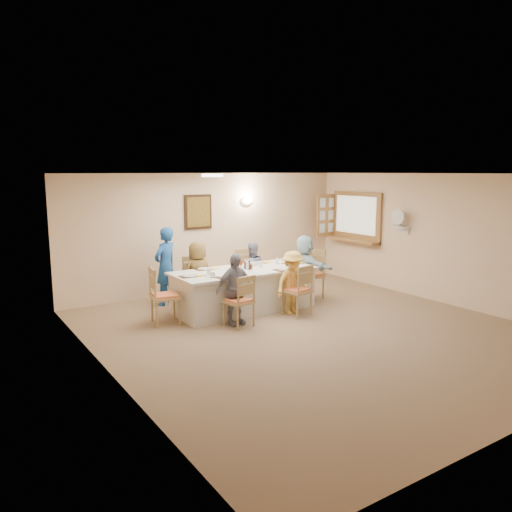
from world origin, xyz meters
TOP-DOWN VIEW (x-y plane):
  - ground at (0.00, 0.00)m, footprint 7.00×7.00m
  - room_walls at (0.00, 0.00)m, footprint 7.00×7.00m
  - wall_picture at (-0.30, 3.46)m, footprint 0.62×0.05m
  - wall_sconce at (0.90, 3.44)m, footprint 0.26×0.09m
  - ceiling_light at (-1.00, 1.50)m, footprint 0.36×0.36m
  - serving_hatch at (3.21, 2.40)m, footprint 0.06×1.50m
  - hatch_sill at (3.09, 2.40)m, footprint 0.30×1.50m
  - shutter_door at (2.95, 3.16)m, footprint 0.55×0.04m
  - fan_shelf at (3.13, 1.05)m, footprint 0.22×0.36m
  - desk_fan at (3.10, 1.05)m, footprint 0.30×0.30m
  - dining_table at (-0.27, 1.70)m, footprint 2.64×1.12m
  - chair_back_left at (-0.87, 2.50)m, footprint 0.53×0.53m
  - chair_back_right at (0.33, 2.50)m, footprint 0.53×0.53m
  - chair_front_left at (-0.87, 0.90)m, footprint 0.49×0.49m
  - chair_front_right at (0.33, 0.90)m, footprint 0.53×0.53m
  - chair_left_end at (-1.82, 1.70)m, footprint 0.54×0.54m
  - chair_right_end at (1.28, 1.70)m, footprint 0.52×0.52m
  - diner_back_left at (-0.87, 2.38)m, footprint 0.71×0.55m
  - diner_back_right at (0.33, 2.38)m, footprint 0.66×0.56m
  - diner_front_left at (-0.87, 1.02)m, footprint 0.73×0.34m
  - diner_front_right at (0.33, 1.02)m, footprint 0.86×0.64m
  - diner_right_end at (1.15, 1.70)m, footprint 1.30×0.68m
  - caregiver at (-1.32, 2.85)m, footprint 0.84×0.80m
  - placemat_fl at (-0.87, 1.28)m, footprint 0.37×0.28m
  - plate_fl at (-0.87, 1.28)m, footprint 0.24×0.24m
  - napkin_fl at (-0.69, 1.23)m, footprint 0.15×0.15m
  - placemat_fr at (0.33, 1.28)m, footprint 0.36×0.27m
  - plate_fr at (0.33, 1.28)m, footprint 0.24×0.24m
  - napkin_fr at (0.51, 1.23)m, footprint 0.15×0.15m
  - placemat_bl at (-0.87, 2.12)m, footprint 0.33×0.24m
  - plate_bl at (-0.87, 2.12)m, footprint 0.24×0.24m
  - napkin_bl at (-0.69, 2.07)m, footprint 0.13×0.13m
  - placemat_br at (0.33, 2.12)m, footprint 0.34×0.25m
  - plate_br at (0.33, 2.12)m, footprint 0.23×0.23m
  - napkin_br at (0.51, 2.07)m, footprint 0.15×0.15m
  - placemat_le at (-1.37, 1.70)m, footprint 0.34×0.26m
  - plate_le at (-1.37, 1.70)m, footprint 0.24×0.24m
  - napkin_le at (-1.19, 1.65)m, footprint 0.14×0.14m
  - placemat_re at (0.85, 1.70)m, footprint 0.38×0.28m
  - plate_re at (0.85, 1.70)m, footprint 0.26×0.26m
  - napkin_re at (1.03, 1.65)m, footprint 0.14×0.14m
  - teacup_a at (-1.07, 1.41)m, footprint 0.12×0.12m
  - teacup_b at (0.12, 2.21)m, footprint 0.14×0.14m
  - bowl_a at (-0.54, 1.44)m, footprint 0.39×0.39m
  - bowl_b at (0.10, 1.98)m, footprint 0.31×0.31m
  - condiment_ketchup at (-0.31, 1.76)m, footprint 0.12×0.12m
  - condiment_brown at (-0.18, 1.75)m, footprint 0.08×0.09m
  - condiment_malt at (-0.18, 1.66)m, footprint 0.15×0.15m
  - drinking_glass at (-0.42, 1.75)m, footprint 0.07×0.07m

SIDE VIEW (x-z plane):
  - ground at x=0.00m, z-range 0.00..0.00m
  - dining_table at x=-0.27m, z-range 0.00..0.76m
  - chair_front_left at x=-0.87m, z-range 0.00..0.88m
  - chair_front_right at x=0.33m, z-range 0.00..0.93m
  - chair_back_left at x=-0.87m, z-range 0.00..0.93m
  - chair_back_right at x=0.33m, z-range 0.00..0.97m
  - chair_left_end at x=-1.82m, z-range 0.00..0.98m
  - chair_right_end at x=1.28m, z-range 0.00..0.99m
  - diner_back_right at x=0.33m, z-range 0.00..1.14m
  - diner_front_right at x=0.33m, z-range 0.00..1.14m
  - diner_front_left at x=-0.87m, z-range 0.00..1.21m
  - diner_back_left at x=-0.87m, z-range 0.00..1.25m
  - diner_right_end at x=1.15m, z-range 0.00..1.30m
  - caregiver at x=-1.32m, z-range 0.00..1.50m
  - placemat_fl at x=-0.87m, z-range 0.76..0.77m
  - placemat_fr at x=0.33m, z-range 0.76..0.77m
  - placemat_bl at x=-0.87m, z-range 0.76..0.77m
  - placemat_br at x=0.33m, z-range 0.76..0.77m
  - placemat_le at x=-1.37m, z-range 0.76..0.77m
  - placemat_re at x=0.85m, z-range 0.76..0.77m
  - napkin_fl at x=-0.69m, z-range 0.77..0.77m
  - napkin_fr at x=0.51m, z-range 0.77..0.77m
  - napkin_bl at x=-0.69m, z-range 0.77..0.77m
  - napkin_br at x=0.51m, z-range 0.77..0.77m
  - napkin_le at x=-1.19m, z-range 0.77..0.77m
  - napkin_re at x=1.03m, z-range 0.77..0.77m
  - plate_fl at x=-0.87m, z-range 0.77..0.78m
  - plate_fr at x=0.33m, z-range 0.77..0.78m
  - plate_bl at x=-0.87m, z-range 0.77..0.78m
  - plate_br at x=0.33m, z-range 0.77..0.78m
  - plate_le at x=-1.37m, z-range 0.77..0.78m
  - plate_re at x=0.85m, z-range 0.76..0.78m
  - bowl_b at x=0.10m, z-range 0.76..0.82m
  - bowl_a at x=-0.54m, z-range 0.76..0.82m
  - teacup_b at x=0.12m, z-range 0.76..0.84m
  - teacup_a at x=-1.07m, z-range 0.76..0.84m
  - drinking_glass at x=-0.42m, z-range 0.76..0.87m
  - condiment_malt at x=-0.18m, z-range 0.76..0.92m
  - condiment_brown at x=-0.18m, z-range 0.76..0.94m
  - condiment_ketchup at x=-0.31m, z-range 0.76..0.99m
  - hatch_sill at x=3.09m, z-range 0.95..1.00m
  - fan_shelf at x=3.13m, z-range 1.39..1.41m
  - serving_hatch at x=3.21m, z-range 0.92..2.08m
  - shutter_door at x=2.95m, z-range 1.00..2.00m
  - room_walls at x=0.00m, z-range -1.99..5.01m
  - desk_fan at x=3.10m, z-range 1.41..1.69m
  - wall_picture at x=-0.30m, z-range 1.34..2.06m
  - wall_sconce at x=0.90m, z-range 1.81..1.99m
  - ceiling_light at x=-1.00m, z-range 2.45..2.50m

